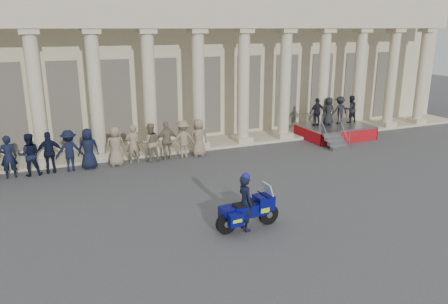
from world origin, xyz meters
TOP-DOWN VIEW (x-y plane):
  - ground at (0.00, 0.00)m, footprint 90.00×90.00m
  - building at (-0.00, 14.74)m, footprint 40.00×12.50m
  - officer_rank at (-6.90, 6.80)m, footprint 16.43×0.72m
  - reviewing_stand at (9.58, 7.19)m, footprint 3.95×3.86m
  - motorcycle at (-0.56, -1.77)m, footprint 2.28×0.95m
  - rider at (-0.68, -1.78)m, footprint 0.49×0.70m

SIDE VIEW (x-z plane):
  - ground at x=0.00m, z-range 0.00..0.00m
  - motorcycle at x=-0.56m, z-range -0.10..1.36m
  - officer_rank at x=-6.90m, z-range 0.00..1.91m
  - rider at x=-0.68m, z-range -0.01..1.93m
  - reviewing_stand at x=9.58m, z-range 0.06..2.48m
  - building at x=0.00m, z-range 0.02..9.02m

